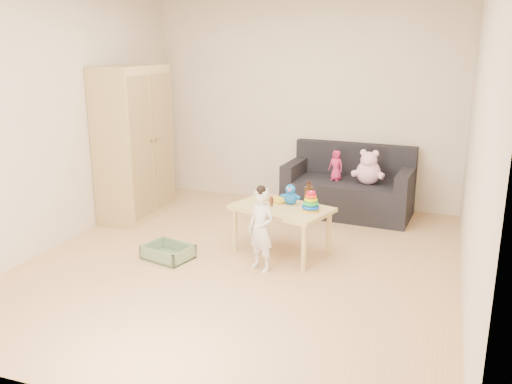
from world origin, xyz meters
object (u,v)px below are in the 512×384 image
at_px(wardrobe, 134,143).
at_px(toddler, 261,231).
at_px(sofa, 347,198).
at_px(play_table, 281,230).

bearing_deg(wardrobe, toddler, -28.03).
xyz_separation_m(wardrobe, toddler, (1.96, -1.04, -0.51)).
bearing_deg(toddler, sofa, 101.21).
bearing_deg(sofa, play_table, -100.72).
bearing_deg(sofa, wardrobe, -155.41).
height_order(sofa, toddler, toddler).
bearing_deg(sofa, toddler, -99.05).
height_order(wardrobe, sofa, wardrobe).
height_order(sofa, play_table, play_table).
height_order(play_table, toddler, toddler).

